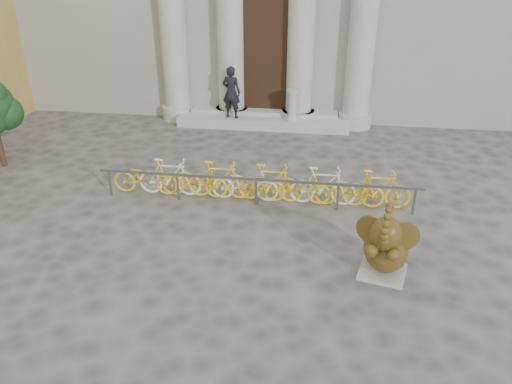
# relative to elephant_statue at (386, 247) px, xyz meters

# --- Properties ---
(ground) EXTENTS (80.00, 80.00, 0.00)m
(ground) POSITION_rel_elephant_statue_xyz_m (-3.42, -0.95, -0.64)
(ground) COLOR #474442
(ground) RESTS_ON ground
(entrance_steps) EXTENTS (6.00, 1.20, 0.36)m
(entrance_steps) POSITION_rel_elephant_statue_xyz_m (-3.42, 8.45, -0.46)
(entrance_steps) COLOR #A8A59E
(entrance_steps) RESTS_ON ground
(elephant_statue) EXTENTS (1.15, 1.38, 1.76)m
(elephant_statue) POSITION_rel_elephant_statue_xyz_m (0.00, 0.00, 0.00)
(elephant_statue) COLOR #A8A59E
(elephant_statue) RESTS_ON ground
(bike_rack) EXTENTS (8.00, 0.53, 1.00)m
(bike_rack) POSITION_rel_elephant_statue_xyz_m (-2.88, 2.81, -0.14)
(bike_rack) COLOR slate
(bike_rack) RESTS_ON ground
(pedestrian) EXTENTS (0.72, 0.54, 1.79)m
(pedestrian) POSITION_rel_elephant_statue_xyz_m (-4.50, 8.16, 0.61)
(pedestrian) COLOR black
(pedestrian) RESTS_ON entrance_steps
(balustrade_post) EXTENTS (0.44, 0.44, 1.07)m
(balustrade_post) POSITION_rel_elephant_statue_xyz_m (-2.39, 8.15, 0.21)
(balustrade_post) COLOR #A8A59E
(balustrade_post) RESTS_ON entrance_steps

